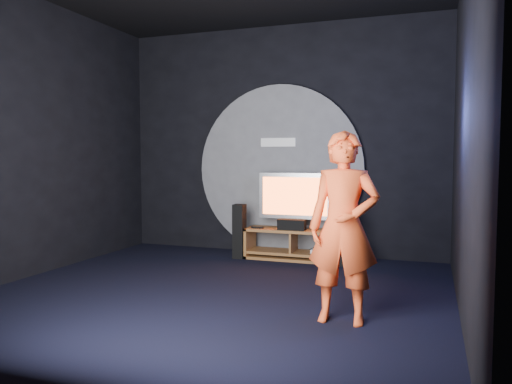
% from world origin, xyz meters
% --- Properties ---
extents(floor, '(5.00, 5.00, 0.00)m').
position_xyz_m(floor, '(0.00, 0.00, 0.00)').
color(floor, black).
rests_on(floor, ground).
extents(back_wall, '(5.00, 0.04, 3.50)m').
position_xyz_m(back_wall, '(0.00, 2.50, 1.75)').
color(back_wall, black).
rests_on(back_wall, ground).
extents(front_wall, '(5.00, 0.04, 3.50)m').
position_xyz_m(front_wall, '(0.00, -2.50, 1.75)').
color(front_wall, black).
rests_on(front_wall, ground).
extents(left_wall, '(0.04, 5.00, 3.50)m').
position_xyz_m(left_wall, '(-2.50, 0.00, 1.75)').
color(left_wall, black).
rests_on(left_wall, ground).
extents(right_wall, '(0.04, 5.00, 3.50)m').
position_xyz_m(right_wall, '(2.50, 0.00, 1.75)').
color(right_wall, black).
rests_on(right_wall, ground).
extents(wall_disc_panel, '(2.60, 0.11, 2.60)m').
position_xyz_m(wall_disc_panel, '(0.00, 2.44, 1.30)').
color(wall_disc_panel, '#515156').
rests_on(wall_disc_panel, ground).
extents(media_console, '(1.39, 0.45, 0.45)m').
position_xyz_m(media_console, '(0.35, 2.05, 0.19)').
color(media_console, '#9A5F2F').
rests_on(media_console, ground).
extents(tv, '(1.09, 0.22, 0.81)m').
position_xyz_m(tv, '(0.34, 2.12, 0.89)').
color(tv, '#A7A8AE').
rests_on(tv, media_console).
extents(center_speaker, '(0.40, 0.15, 0.15)m').
position_xyz_m(center_speaker, '(0.34, 1.95, 0.53)').
color(center_speaker, black).
rests_on(center_speaker, media_console).
extents(remote, '(0.18, 0.05, 0.02)m').
position_xyz_m(remote, '(-0.18, 1.93, 0.46)').
color(remote, black).
rests_on(remote, media_console).
extents(tower_speaker_left, '(0.16, 0.18, 0.80)m').
position_xyz_m(tower_speaker_left, '(-0.44, 1.87, 0.40)').
color(tower_speaker_left, black).
rests_on(tower_speaker_left, ground).
extents(tower_speaker_right, '(0.16, 0.18, 0.80)m').
position_xyz_m(tower_speaker_right, '(1.12, 1.94, 0.40)').
color(tower_speaker_right, black).
rests_on(tower_speaker_right, ground).
extents(subwoofer, '(0.29, 0.29, 0.32)m').
position_xyz_m(subwoofer, '(1.19, 1.94, 0.16)').
color(subwoofer, black).
rests_on(subwoofer, ground).
extents(player, '(0.64, 0.43, 1.73)m').
position_xyz_m(player, '(1.49, -0.48, 0.87)').
color(player, '#E1491E').
rests_on(player, ground).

